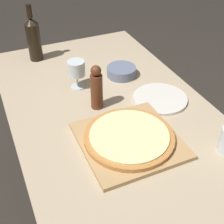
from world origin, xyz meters
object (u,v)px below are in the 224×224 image
Objects in this scene: pizza at (129,137)px; pepper_mill at (97,88)px; wine_bottle at (34,38)px; small_bowl at (121,71)px; wine_glass at (76,69)px.

pizza is 1.68× the size of pepper_mill.
small_bowl is at bearing -44.81° from wine_bottle.
wine_glass is at bearing -72.38° from wine_bottle.
pepper_mill reaches higher than pizza.
wine_bottle is (-0.17, 0.83, 0.10)m from pizza.
wine_bottle is 0.52m from small_bowl.
small_bowl is (0.22, 0.20, -0.08)m from pepper_mill.
small_bowl is at bearing 68.18° from pizza.
small_bowl is (0.19, 0.47, -0.01)m from pizza.
wine_glass is at bearing 96.86° from pizza.
pizza is 2.49× the size of wine_glass.
wine_bottle is at bearing 101.78° from pizza.
small_bowl reaches higher than pizza.
pepper_mill is at bearing -136.88° from small_bowl.
small_bowl is at bearing 2.76° from wine_glass.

